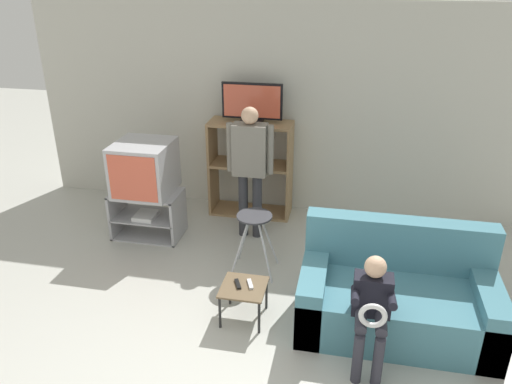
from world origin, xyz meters
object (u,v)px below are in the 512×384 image
(folding_stool, at_px, (254,226))
(person_standing_adult, at_px, (250,161))
(tv_stand, at_px, (148,214))
(television_main, at_px, (144,168))
(remote_control_white, at_px, (250,284))
(television_flat, at_px, (252,104))
(media_shelf, at_px, (251,168))
(remote_control_black, at_px, (238,284))
(person_seated_child, at_px, (372,305))
(couch, at_px, (396,297))
(snack_table, at_px, (244,290))

(folding_stool, height_order, person_standing_adult, person_standing_adult)
(tv_stand, xyz_separation_m, television_main, (0.00, 0.02, 0.58))
(remote_control_white, bearing_deg, television_flat, 79.45)
(media_shelf, xyz_separation_m, remote_control_black, (0.33, -2.10, -0.27))
(television_main, distance_m, remote_control_white, 2.03)
(media_shelf, bearing_deg, person_seated_child, -59.10)
(couch, bearing_deg, person_seated_child, -113.93)
(remote_control_black, bearing_deg, snack_table, -36.32)
(television_flat, relative_size, remote_control_black, 5.10)
(folding_stool, distance_m, remote_control_white, 0.78)
(remote_control_black, bearing_deg, couch, -18.24)
(remote_control_white, height_order, person_standing_adult, person_standing_adult)
(television_flat, xyz_separation_m, remote_control_black, (0.31, -2.12, -1.09))
(couch, distance_m, person_standing_adult, 2.18)
(television_flat, bearing_deg, remote_control_black, -81.59)
(snack_table, bearing_deg, television_flat, 99.83)
(television_main, xyz_separation_m, television_flat, (1.08, 0.83, 0.59))
(snack_table, height_order, couch, couch)
(tv_stand, distance_m, media_shelf, 1.39)
(remote_control_black, bearing_deg, television_flat, 73.47)
(remote_control_white, bearing_deg, remote_control_black, 168.86)
(tv_stand, xyz_separation_m, media_shelf, (1.06, 0.83, 0.35))
(television_flat, relative_size, snack_table, 1.84)
(tv_stand, height_order, folding_stool, folding_stool)
(media_shelf, height_order, person_standing_adult, person_standing_adult)
(tv_stand, bearing_deg, television_main, 79.18)
(television_main, height_order, person_standing_adult, person_standing_adult)
(remote_control_black, bearing_deg, television_main, 112.07)
(folding_stool, relative_size, remote_control_black, 4.58)
(tv_stand, xyz_separation_m, remote_control_white, (1.50, -1.26, 0.08))
(tv_stand, xyz_separation_m, remote_control_black, (1.39, -1.28, 0.08))
(television_flat, distance_m, remote_control_white, 2.40)
(television_main, distance_m, couch, 3.05)
(snack_table, bearing_deg, couch, 7.46)
(snack_table, relative_size, person_seated_child, 0.42)
(media_shelf, bearing_deg, tv_stand, -142.09)
(television_flat, distance_m, couch, 2.83)
(media_shelf, relative_size, remote_control_black, 8.43)
(folding_stool, relative_size, person_standing_adult, 0.42)
(television_main, bearing_deg, couch, -22.21)
(television_main, bearing_deg, media_shelf, 37.35)
(television_flat, height_order, folding_stool, television_flat)
(television_main, bearing_deg, snack_table, -42.11)
(folding_stool, xyz_separation_m, remote_control_white, (0.12, -0.75, -0.18))
(television_main, xyz_separation_m, remote_control_white, (1.50, -1.27, -0.50))
(media_shelf, xyz_separation_m, television_flat, (0.02, 0.02, 0.82))
(television_main, relative_size, person_standing_adult, 0.42)
(television_main, relative_size, snack_table, 1.63)
(television_main, bearing_deg, remote_control_white, -40.38)
(remote_control_white, relative_size, person_standing_adult, 0.09)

